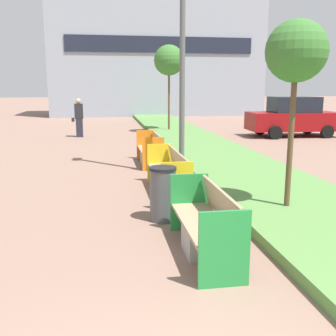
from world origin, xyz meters
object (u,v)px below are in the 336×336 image
(litter_bin, at_px, (163,194))
(parked_car_distant, at_px, (293,117))
(bench_green_frame, at_px, (206,229))
(pedestrian_walking, at_px, (79,117))
(bench_yellow_frame, at_px, (169,177))
(sapling_tree_far, at_px, (169,61))
(sapling_tree_near, at_px, (296,53))
(bench_orange_frame, at_px, (151,152))

(litter_bin, relative_size, parked_car_distant, 0.22)
(bench_green_frame, distance_m, litter_bin, 1.55)
(bench_green_frame, bearing_deg, litter_bin, 104.53)
(litter_bin, bearing_deg, pedestrian_walking, 99.92)
(bench_yellow_frame, height_order, parked_car_distant, parked_car_distant)
(sapling_tree_far, height_order, parked_car_distant, sapling_tree_far)
(sapling_tree_far, height_order, pedestrian_walking, sapling_tree_far)
(bench_yellow_frame, relative_size, sapling_tree_near, 0.70)
(bench_yellow_frame, distance_m, sapling_tree_near, 3.61)
(bench_green_frame, xyz_separation_m, litter_bin, (-0.39, 1.50, 0.12))
(bench_orange_frame, relative_size, litter_bin, 2.01)
(bench_yellow_frame, bearing_deg, sapling_tree_far, 80.70)
(bench_green_frame, height_order, sapling_tree_far, sapling_tree_far)
(bench_green_frame, bearing_deg, pedestrian_walking, 100.43)
(bench_orange_frame, height_order, parked_car_distant, parked_car_distant)
(bench_green_frame, height_order, bench_orange_frame, same)
(sapling_tree_far, bearing_deg, litter_bin, -99.77)
(bench_orange_frame, bearing_deg, parked_car_distant, 37.61)
(bench_orange_frame, height_order, sapling_tree_near, sapling_tree_near)
(litter_bin, bearing_deg, bench_yellow_frame, 77.10)
(bench_orange_frame, distance_m, parked_car_distant, 9.43)
(bench_green_frame, relative_size, bench_orange_frame, 1.02)
(bench_yellow_frame, bearing_deg, pedestrian_walking, 103.54)
(bench_orange_frame, distance_m, litter_bin, 5.16)
(bench_green_frame, relative_size, bench_yellow_frame, 0.82)
(bench_green_frame, bearing_deg, sapling_tree_near, 36.79)
(sapling_tree_near, bearing_deg, pedestrian_walking, 109.76)
(bench_yellow_frame, xyz_separation_m, parked_car_distant, (7.45, 9.17, 0.54))
(sapling_tree_far, relative_size, parked_car_distant, 1.02)
(litter_bin, relative_size, sapling_tree_far, 0.22)
(sapling_tree_near, xyz_separation_m, parked_car_distant, (5.56, 10.97, -1.96))
(bench_green_frame, relative_size, parked_car_distant, 0.46)
(bench_orange_frame, height_order, sapling_tree_far, sapling_tree_far)
(bench_orange_frame, distance_m, sapling_tree_far, 8.94)
(bench_green_frame, distance_m, bench_yellow_frame, 3.22)
(bench_yellow_frame, bearing_deg, litter_bin, -102.90)
(bench_yellow_frame, xyz_separation_m, litter_bin, (-0.39, -1.72, 0.10))
(sapling_tree_near, bearing_deg, bench_yellow_frame, 136.47)
(bench_green_frame, height_order, litter_bin, litter_bin)
(sapling_tree_far, xyz_separation_m, pedestrian_walking, (-4.43, -1.03, -2.67))
(sapling_tree_near, height_order, pedestrian_walking, sapling_tree_near)
(bench_orange_frame, bearing_deg, bench_green_frame, -90.00)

